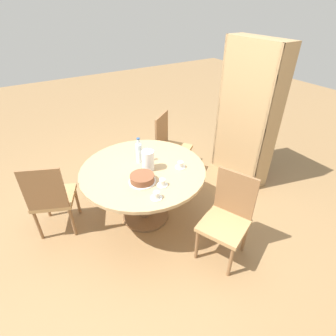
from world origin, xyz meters
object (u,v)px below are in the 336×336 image
cup_c (180,165)px  chair_b (52,197)px  chair_c (227,217)px  cup_b (162,183)px  chair_a (170,145)px  cake_main (142,179)px  coffee_pot (148,160)px  water_bottle (139,152)px  bookshelf (246,117)px  cup_a (156,196)px

cup_c → chair_b: bearing=-112.1°
chair_c → cup_b: 0.71m
chair_a → cake_main: size_ratio=3.34×
coffee_pot → water_bottle: (-0.18, -0.01, 0.00)m
chair_c → coffee_pot: 1.00m
cake_main → cup_b: cake_main is taller
chair_c → bookshelf: size_ratio=0.49×
cake_main → chair_a: bearing=134.2°
cup_a → cup_b: bearing=133.7°
water_bottle → cake_main: 0.39m
cake_main → water_bottle: bearing=157.2°
cup_a → cup_b: same height
chair_b → cup_a: 1.19m
cup_a → cake_main: bearing=178.9°
chair_a → bookshelf: size_ratio=0.49×
coffee_pot → cup_a: bearing=-19.8°
cake_main → coffee_pot: bearing=136.9°
chair_b → chair_a: bearing=-146.3°
chair_b → water_bottle: water_bottle is taller
coffee_pot → cup_b: size_ratio=2.30×
chair_a → cup_b: (1.00, -0.73, 0.25)m
chair_b → cup_b: 1.21m
coffee_pot → cup_a: size_ratio=2.30×
water_bottle → cake_main: water_bottle is taller
cup_b → cup_a: bearing=-46.3°
bookshelf → cup_a: 1.82m
coffee_pot → cake_main: size_ratio=0.94×
chair_a → coffee_pot: coffee_pot is taller
water_bottle → cup_c: size_ratio=2.64×
chair_c → cup_a: size_ratio=8.17×
chair_c → bookshelf: 1.55m
chair_a → coffee_pot: 1.03m
chair_b → water_bottle: bearing=-167.4°
chair_b → cup_b: (0.70, 0.96, 0.25)m
coffee_pot → cup_c: bearing=62.8°
chair_c → cake_main: bearing=-163.3°
water_bottle → cup_a: (0.65, -0.15, -0.09)m
chair_a → bookshelf: 1.10m
chair_b → cake_main: chair_b is taller
cake_main → chair_b: bearing=-123.4°
chair_a → cup_b: size_ratio=8.17×
water_bottle → chair_b: bearing=-100.9°
chair_c → cup_b: size_ratio=8.17×
water_bottle → cup_c: water_bottle is taller
water_bottle → bookshelf: bearing=87.6°
chair_c → chair_a: bearing=145.2°
bookshelf → cake_main: size_ratio=6.83×
chair_b → cup_c: (0.53, 1.29, 0.25)m
coffee_pot → cup_c: 0.36m
water_bottle → cup_b: size_ratio=2.64×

